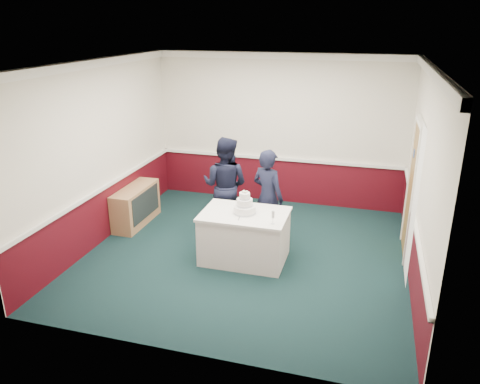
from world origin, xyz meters
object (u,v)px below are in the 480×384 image
(sideboard, at_px, (136,206))
(cake_knife, at_px, (239,218))
(person_woman, at_px, (268,197))
(cake_table, at_px, (245,236))
(person_man, at_px, (225,185))
(wedding_cake, at_px, (245,206))
(champagne_flute, at_px, (273,215))

(sideboard, relative_size, cake_knife, 5.45)
(cake_knife, distance_m, person_woman, 0.94)
(cake_table, relative_size, person_man, 0.77)
(sideboard, distance_m, person_woman, 2.54)
(wedding_cake, bearing_deg, sideboard, 160.79)
(cake_knife, bearing_deg, champagne_flute, -18.76)
(sideboard, bearing_deg, cake_table, -19.21)
(cake_knife, distance_m, person_man, 1.28)
(wedding_cake, xyz_separation_m, champagne_flute, (0.50, -0.28, 0.03))
(person_man, relative_size, person_woman, 1.06)
(person_man, bearing_deg, person_woman, 168.98)
(wedding_cake, distance_m, champagne_flute, 0.57)
(wedding_cake, relative_size, person_woman, 0.22)
(sideboard, height_order, cake_table, cake_table)
(person_woman, bearing_deg, sideboard, 23.43)
(wedding_cake, height_order, person_man, person_man)
(wedding_cake, height_order, person_woman, person_woman)
(wedding_cake, xyz_separation_m, person_woman, (0.20, 0.71, -0.09))
(person_man, bearing_deg, champagne_flute, 137.13)
(cake_table, distance_m, champagne_flute, 0.78)
(champagne_flute, bearing_deg, wedding_cake, 150.75)
(person_man, height_order, person_woman, person_man)
(cake_knife, height_order, person_woman, person_woman)
(cake_table, distance_m, cake_knife, 0.44)
(wedding_cake, bearing_deg, cake_knife, -98.53)
(wedding_cake, xyz_separation_m, person_man, (-0.61, 0.94, -0.04))
(sideboard, height_order, person_woman, person_woman)
(sideboard, distance_m, cake_knife, 2.51)
(cake_table, xyz_separation_m, champagne_flute, (0.50, -0.28, 0.53))
(cake_table, bearing_deg, sideboard, 160.79)
(cake_table, height_order, person_woman, person_woman)
(wedding_cake, height_order, cake_knife, wedding_cake)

